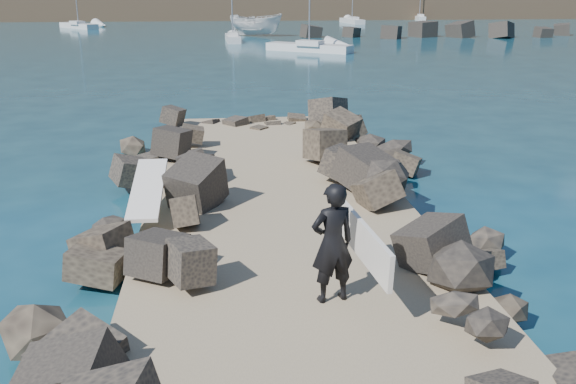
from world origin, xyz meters
name	(u,v)px	position (x,y,z in m)	size (l,w,h in m)	color
ground	(283,243)	(0.00, 0.00, 0.00)	(800.00, 800.00, 0.00)	#0F384C
jetty	(294,269)	(0.00, -2.00, 0.30)	(6.00, 26.00, 0.60)	#8C7759
riprap_left	(139,255)	(-2.90, -1.50, 0.50)	(2.60, 22.00, 1.00)	black
riprap_right	(435,243)	(2.90, -1.50, 0.50)	(2.60, 22.00, 1.00)	black
breakwater_secondary	(554,31)	(35.00, 55.00, 0.60)	(52.00, 4.00, 1.20)	black
surfboard_resting	(148,194)	(-2.90, 0.61, 1.04)	(0.66, 2.65, 0.09)	white
boat_imported	(256,25)	(2.90, 59.24, 1.22)	(2.38, 6.32, 2.44)	silver
surfer_with_board	(337,243)	(0.45, -3.86, 1.58)	(1.07, 2.40, 1.95)	black
sailboat_e	(78,26)	(-19.06, 74.46, 0.35)	(5.87, 6.75, 8.84)	silver
sailboat_b	(233,38)	(0.20, 51.98, 0.35)	(1.44, 5.73, 7.01)	silver
sailboat_d	(352,21)	(18.25, 81.84, 0.35)	(2.45, 7.13, 8.44)	silver
sailboat_f	(419,18)	(30.62, 89.29, 0.35)	(1.67, 5.19, 6.36)	silver
sailboat_c	(309,47)	(6.35, 41.58, 0.35)	(7.10, 5.66, 9.02)	silver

